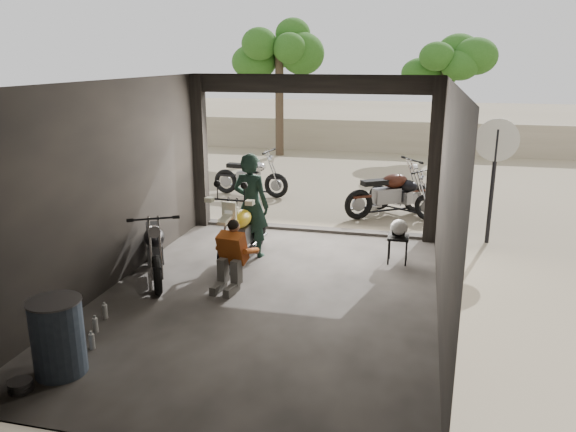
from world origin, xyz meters
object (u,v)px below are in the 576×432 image
at_px(outside_bike_a, 250,173).
at_px(sign_post, 495,160).
at_px(rider, 251,206).
at_px(left_bike, 154,244).
at_px(helmet, 399,228).
at_px(main_bike, 243,226).
at_px(oil_drum, 58,338).
at_px(stool, 398,240).
at_px(outside_bike_b, 389,189).
at_px(mechanic, 229,258).
at_px(outside_bike_c, 402,191).

bearing_deg(outside_bike_a, sign_post, -108.39).
bearing_deg(rider, left_bike, 62.29).
bearing_deg(helmet, main_bike, -163.37).
bearing_deg(oil_drum, sign_post, 49.52).
relative_size(outside_bike_a, stool, 3.63).
relative_size(left_bike, outside_bike_b, 0.91).
relative_size(outside_bike_a, mechanic, 1.70).
xyz_separation_m(mechanic, helmet, (2.49, 1.86, 0.11)).
xyz_separation_m(rider, stool, (2.62, 0.21, -0.53)).
xyz_separation_m(main_bike, mechanic, (0.19, -1.31, -0.11)).
xyz_separation_m(outside_bike_a, outside_bike_b, (3.65, -1.17, 0.03)).
bearing_deg(outside_bike_c, outside_bike_b, 159.40).
bearing_deg(rider, stool, -162.03).
distance_m(left_bike, rider, 1.89).
bearing_deg(sign_post, outside_bike_b, 166.07).
bearing_deg(stool, outside_bike_c, 91.24).
xyz_separation_m(main_bike, stool, (2.68, 0.49, -0.22)).
bearing_deg(mechanic, outside_bike_b, 74.40).
distance_m(mechanic, stool, 3.07).
height_order(left_bike, outside_bike_b, outside_bike_b).
bearing_deg(left_bike, outside_bike_a, 63.14).
relative_size(outside_bike_a, outside_bike_b, 0.95).
bearing_deg(oil_drum, rider, 77.55).
xyz_separation_m(left_bike, stool, (3.84, 1.62, -0.17)).
height_order(left_bike, oil_drum, left_bike).
relative_size(left_bike, outside_bike_a, 0.97).
height_order(main_bike, rider, rider).
height_order(outside_bike_c, sign_post, sign_post).
bearing_deg(mechanic, stool, 43.93).
distance_m(stool, sign_post, 2.59).
relative_size(main_bike, outside_bike_c, 1.18).
xyz_separation_m(outside_bike_b, outside_bike_c, (0.29, 0.22, -0.09)).
bearing_deg(outside_bike_b, sign_post, -160.00).
bearing_deg(outside_bike_c, mechanic, -172.28).
bearing_deg(outside_bike_a, outside_bike_c, -96.98).
bearing_deg(oil_drum, outside_bike_c, 65.87).
distance_m(left_bike, outside_bike_b, 5.82).
height_order(oil_drum, sign_post, sign_post).
bearing_deg(outside_bike_a, helmet, -129.52).
xyz_separation_m(stool, oil_drum, (-3.58, -4.55, 0.03)).
relative_size(outside_bike_b, oil_drum, 2.11).
height_order(left_bike, helmet, left_bike).
height_order(outside_bike_c, helmet, outside_bike_c).
bearing_deg(helmet, outside_bike_b, 102.14).
bearing_deg(main_bike, outside_bike_b, 59.83).
bearing_deg(mechanic, helmet, 44.72).
bearing_deg(sign_post, outside_bike_a, 177.17).
bearing_deg(stool, outside_bike_b, 96.82).
xyz_separation_m(rider, helmet, (2.62, 0.27, -0.31)).
bearing_deg(main_bike, mechanic, -78.60).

